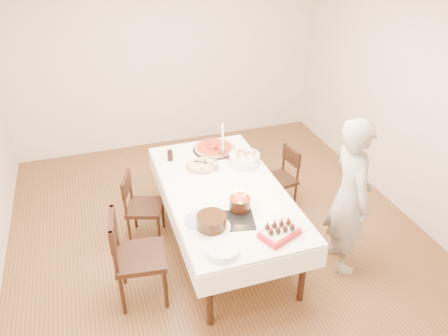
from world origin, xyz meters
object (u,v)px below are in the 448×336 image
object	(u,v)px
birthday_cake	(240,200)
strawberry_box	(279,232)
pizza_white	(202,165)
cola_glass	(170,155)
taper_candle	(223,140)
layer_cake	(211,222)
dining_table	(224,218)
chair_right_savory	(278,180)
person	(350,197)
chair_left_dessert	(141,257)
pasta_bowl	(244,159)
pizza_pepperoni	(214,148)
chair_left_savory	(145,207)

from	to	relation	value
birthday_cake	strawberry_box	xyz separation A→B (m)	(0.19, -0.47, -0.06)
pizza_white	cola_glass	bearing A→B (deg)	138.61
pizza_white	taper_candle	distance (m)	0.37
layer_cake	dining_table	bearing A→B (deg)	61.65
chair_right_savory	cola_glass	xyz separation A→B (m)	(-1.23, 0.24, 0.43)
dining_table	person	bearing A→B (deg)	-29.50
person	taper_candle	world-z (taller)	person
pizza_white	strawberry_box	xyz separation A→B (m)	(0.32, -1.31, 0.02)
chair_left_dessert	pasta_bowl	distance (m)	1.57
chair_right_savory	chair_left_dessert	size ratio (longest dim) A/B	0.81
pizza_pepperoni	strawberry_box	world-z (taller)	strawberry_box
pizza_white	layer_cake	bearing A→B (deg)	-101.15
taper_candle	chair_left_dessert	bearing A→B (deg)	-136.97
pizza_pepperoni	pasta_bowl	size ratio (longest dim) A/B	1.49
cola_glass	chair_right_savory	bearing A→B (deg)	-10.89
chair_left_dessert	layer_cake	world-z (taller)	chair_left_dessert
pizza_pepperoni	strawberry_box	distance (m)	1.64
taper_candle	dining_table	bearing A→B (deg)	-106.99
person	birthday_cake	xyz separation A→B (m)	(-1.03, 0.23, 0.03)
pizza_white	pizza_pepperoni	distance (m)	0.41
chair_left_dessert	cola_glass	world-z (taller)	chair_left_dessert
chair_right_savory	chair_left_savory	bearing A→B (deg)	173.04
person	layer_cake	world-z (taller)	person
pizza_white	birthday_cake	distance (m)	0.85
cola_glass	birthday_cake	world-z (taller)	birthday_cake
dining_table	chair_left_savory	xyz separation A→B (m)	(-0.76, 0.42, 0.02)
pizza_white	taper_candle	xyz separation A→B (m)	(0.29, 0.15, 0.19)
chair_left_dessert	birthday_cake	xyz separation A→B (m)	(0.96, 0.06, 0.37)
chair_left_savory	cola_glass	bearing A→B (deg)	-121.76
pizza_white	cola_glass	xyz separation A→B (m)	(-0.29, 0.26, 0.04)
taper_candle	strawberry_box	distance (m)	1.47
cola_glass	taper_candle	bearing A→B (deg)	-10.57
chair_left_savory	cola_glass	distance (m)	0.63
layer_cake	birthday_cake	size ratio (longest dim) A/B	1.71
dining_table	chair_right_savory	bearing A→B (deg)	30.13
layer_cake	pasta_bowl	bearing A→B (deg)	55.04
chair_left_savory	pizza_white	world-z (taller)	same
chair_right_savory	taper_candle	size ratio (longest dim) A/B	1.83
chair_left_savory	birthday_cake	distance (m)	1.21
pasta_bowl	birthday_cake	xyz separation A→B (m)	(-0.33, -0.77, 0.04)
chair_left_dessert	pizza_white	bearing A→B (deg)	-125.62
birthday_cake	chair_left_savory	bearing A→B (deg)	135.07
dining_table	layer_cake	bearing A→B (deg)	-118.35
strawberry_box	layer_cake	bearing A→B (deg)	151.07
layer_cake	cola_glass	bearing A→B (deg)	94.05
taper_candle	person	bearing A→B (deg)	-54.46
pizza_pepperoni	pasta_bowl	xyz separation A→B (m)	(0.22, -0.40, 0.04)
person	birthday_cake	distance (m)	1.06
chair_left_dessert	strawberry_box	xyz separation A→B (m)	(1.15, -0.41, 0.31)
taper_candle	layer_cake	xyz separation A→B (m)	(-0.49, -1.17, -0.14)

